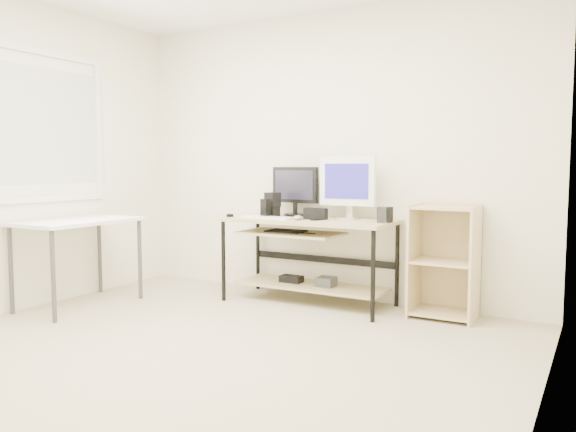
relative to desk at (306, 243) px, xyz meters
The scene contains 16 objects.
room 1.80m from the desk, 93.95° to the right, with size 4.01×4.01×2.62m.
desk is the anchor object (origin of this frame).
side_table 1.97m from the desk, 147.35° to the right, with size 0.60×1.00×0.75m.
shelf_unit 1.19m from the desk, ahead, with size 0.50×0.40×0.90m.
black_monitor 0.55m from the desk, 138.69° to the left, with size 0.49×0.20×0.45m.
white_imac 0.63m from the desk, 23.69° to the left, with size 0.50×0.16×0.54m.
keyboard 0.41m from the desk, 153.86° to the right, with size 0.48×0.13×0.02m, color white.
mouse 0.28m from the desk, 90.35° to the right, with size 0.07×0.12×0.04m, color #ABABB0.
center_speaker 0.28m from the desk, 15.41° to the right, with size 0.20×0.09×0.10m, color black.
speaker_left 0.48m from the desk, behind, with size 0.13×0.13×0.22m.
speaker_right 0.76m from the desk, ahead, with size 0.10×0.10×0.13m, color black.
audio_controller 0.47m from the desk, 163.73° to the right, with size 0.08×0.05×0.17m, color black.
volume_puck 0.74m from the desk, 164.53° to the right, with size 0.07×0.07×0.03m, color black.
smartphone 0.28m from the desk, 31.18° to the right, with size 0.06×0.12×0.01m, color black.
coaster 0.76m from the desk, ahead, with size 0.08×0.08×0.01m, color tan.
drinking_glass 0.78m from the desk, ahead, with size 0.07×0.07×0.13m, color white.
Camera 1 is at (2.25, -2.66, 1.20)m, focal length 35.00 mm.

